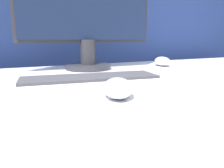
# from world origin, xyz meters

# --- Properties ---
(partition_panel) EXTENTS (5.00, 0.03, 1.31)m
(partition_panel) POSITION_xyz_m (0.00, 0.64, 0.65)
(partition_panel) COLOR navy
(partition_panel) RESTS_ON ground_plane
(computer_mouse_near) EXTENTS (0.10, 0.12, 0.04)m
(computer_mouse_near) POSITION_xyz_m (-0.08, -0.11, 0.72)
(computer_mouse_near) COLOR silver
(computer_mouse_near) RESTS_ON desk
(keyboard) EXTENTS (0.41, 0.16, 0.02)m
(keyboard) POSITION_xyz_m (-0.09, 0.04, 0.71)
(keyboard) COLOR silver
(keyboard) RESTS_ON desk
(monitor) EXTENTS (0.56, 0.19, 0.50)m
(monitor) POSITION_xyz_m (-0.00, 0.34, 0.97)
(monitor) COLOR #28282D
(monitor) RESTS_ON desk
(computer_mouse_far) EXTENTS (0.09, 0.12, 0.04)m
(computer_mouse_far) POSITION_xyz_m (0.35, 0.30, 0.72)
(computer_mouse_far) COLOR silver
(computer_mouse_far) RESTS_ON desk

